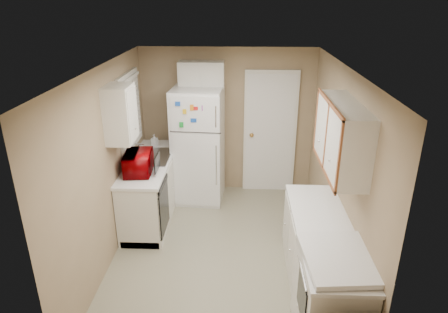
{
  "coord_description": "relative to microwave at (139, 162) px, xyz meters",
  "views": [
    {
      "loc": [
        0.2,
        -4.39,
        3.15
      ],
      "look_at": [
        0.0,
        0.5,
        1.15
      ],
      "focal_mm": 32.0,
      "sensor_mm": 36.0,
      "label": 1
    }
  ],
  "objects": [
    {
      "name": "floor",
      "position": [
        1.15,
        -0.48,
        -1.05
      ],
      "size": [
        3.8,
        3.8,
        0.0
      ],
      "primitive_type": "plane",
      "color": "#ABA68B",
      "rests_on": "ground"
    },
    {
      "name": "wall_left",
      "position": [
        -0.25,
        -0.48,
        0.15
      ],
      "size": [
        3.8,
        3.8,
        0.0
      ],
      "primitive_type": "plane",
      "color": "#9D8566",
      "rests_on": "floor"
    },
    {
      "name": "interior_door",
      "position": [
        1.85,
        1.38,
        -0.03
      ],
      "size": [
        0.86,
        0.06,
        2.08
      ],
      "primitive_type": "cube",
      "color": "white",
      "rests_on": "floor"
    },
    {
      "name": "upper_cabinet_left",
      "position": [
        -0.1,
        -0.26,
        0.75
      ],
      "size": [
        0.3,
        0.45,
        0.7
      ],
      "primitive_type": "cube",
      "color": "silver",
      "rests_on": "wall_left"
    },
    {
      "name": "ceiling",
      "position": [
        1.15,
        -0.48,
        1.35
      ],
      "size": [
        3.8,
        3.8,
        0.0
      ],
      "primitive_type": "plane",
      "color": "white",
      "rests_on": "floor"
    },
    {
      "name": "cabinet_over_fridge",
      "position": [
        0.75,
        1.27,
        0.95
      ],
      "size": [
        0.7,
        0.3,
        0.4
      ],
      "primitive_type": "cube",
      "color": "silver",
      "rests_on": "wall_back"
    },
    {
      "name": "wall_back",
      "position": [
        1.15,
        1.42,
        0.15
      ],
      "size": [
        2.8,
        2.8,
        0.0
      ],
      "primitive_type": "plane",
      "color": "#9D8566",
      "rests_on": "floor"
    },
    {
      "name": "wall_front",
      "position": [
        1.15,
        -2.38,
        0.15
      ],
      "size": [
        2.8,
        2.8,
        0.0
      ],
      "primitive_type": "plane",
      "color": "#9D8566",
      "rests_on": "floor"
    },
    {
      "name": "right_counter",
      "position": [
        2.25,
        -1.28,
        -0.6
      ],
      "size": [
        0.6,
        2.0,
        0.9
      ],
      "primitive_type": "cube",
      "color": "silver",
      "rests_on": "floor"
    },
    {
      "name": "refrigerator",
      "position": [
        0.7,
        1.02,
        -0.13
      ],
      "size": [
        0.81,
        0.79,
        1.84
      ],
      "primitive_type": "cube",
      "rotation": [
        0.0,
        0.0,
        -0.07
      ],
      "color": "white",
      "rests_on": "floor"
    },
    {
      "name": "microwave",
      "position": [
        0.0,
        0.0,
        0.0
      ],
      "size": [
        0.54,
        0.33,
        0.34
      ],
      "primitive_type": "imported",
      "rotation": [
        0.0,
        0.0,
        1.67
      ],
      "color": "#820004",
      "rests_on": "left_counter"
    },
    {
      "name": "wall_right",
      "position": [
        2.55,
        -0.48,
        0.15
      ],
      "size": [
        3.8,
        3.8,
        0.0
      ],
      "primitive_type": "plane",
      "color": "#9D8566",
      "rests_on": "floor"
    },
    {
      "name": "stove",
      "position": [
        2.28,
        -1.85,
        -0.57
      ],
      "size": [
        0.71,
        0.85,
        0.97
      ],
      "primitive_type": "cube",
      "rotation": [
        0.0,
        0.0,
        0.08
      ],
      "color": "white",
      "rests_on": "floor"
    },
    {
      "name": "soap_bottle",
      "position": [
        0.0,
        1.03,
        -0.05
      ],
      "size": [
        0.11,
        0.11,
        0.19
      ],
      "primitive_type": "imported",
      "rotation": [
        0.0,
        0.0,
        -0.33
      ],
      "color": "white",
      "rests_on": "left_counter"
    },
    {
      "name": "upper_cabinet_right",
      "position": [
        2.4,
        -0.98,
        0.75
      ],
      "size": [
        0.3,
        1.2,
        0.7
      ],
      "primitive_type": "cube",
      "color": "silver",
      "rests_on": "wall_right"
    },
    {
      "name": "sink",
      "position": [
        0.05,
        0.57,
        -0.19
      ],
      "size": [
        0.54,
        0.74,
        0.16
      ],
      "primitive_type": "cube",
      "color": "gray",
      "rests_on": "left_counter"
    },
    {
      "name": "dishwasher",
      "position": [
        0.34,
        -0.18,
        -0.56
      ],
      "size": [
        0.03,
        0.58,
        0.72
      ],
      "primitive_type": "cube",
      "color": "black",
      "rests_on": "floor"
    },
    {
      "name": "window_blinds",
      "position": [
        -0.21,
        0.57,
        0.55
      ],
      "size": [
        0.1,
        0.98,
        1.08
      ],
      "primitive_type": "cube",
      "color": "silver",
      "rests_on": "wall_left"
    },
    {
      "name": "left_counter",
      "position": [
        0.05,
        0.42,
        -0.6
      ],
      "size": [
        0.6,
        1.8,
        0.9
      ],
      "primitive_type": "cube",
      "color": "silver",
      "rests_on": "floor"
    }
  ]
}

